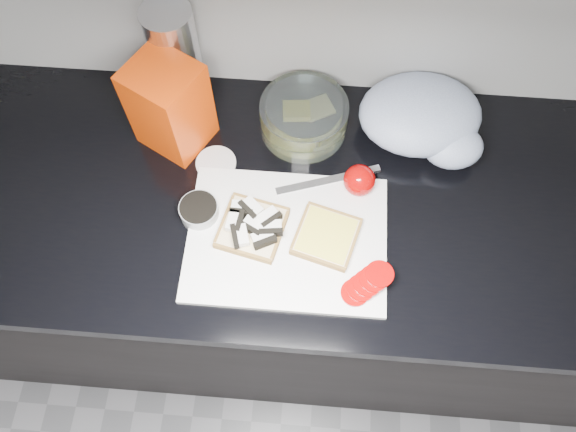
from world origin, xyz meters
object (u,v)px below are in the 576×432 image
object	(u,v)px
glass_bowl	(304,117)
bread_bag	(170,106)
cutting_board	(287,239)
steel_canister	(176,57)

from	to	relation	value
glass_bowl	bread_bag	size ratio (longest dim) A/B	0.91
glass_bowl	cutting_board	bearing A→B (deg)	-93.08
glass_bowl	steel_canister	world-z (taller)	steel_canister
bread_bag	cutting_board	bearing A→B (deg)	-13.03
cutting_board	bread_bag	size ratio (longest dim) A/B	1.90
cutting_board	glass_bowl	world-z (taller)	glass_bowl
glass_bowl	steel_canister	size ratio (longest dim) A/B	0.77
cutting_board	glass_bowl	xyz separation A→B (m)	(0.01, 0.28, 0.03)
steel_canister	bread_bag	bearing A→B (deg)	-89.25
glass_bowl	bread_bag	bearing A→B (deg)	-171.49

